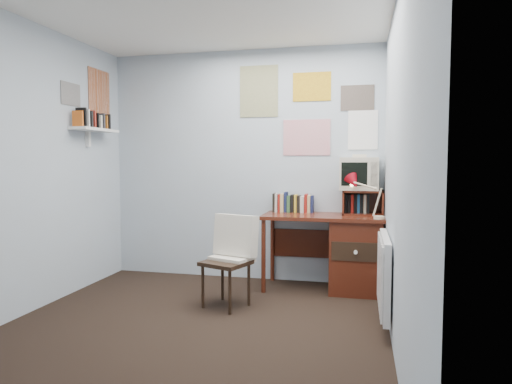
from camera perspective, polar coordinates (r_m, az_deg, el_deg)
ground at (r=3.60m, az=-8.95°, el=-17.35°), size 3.50×3.50×0.00m
back_wall at (r=5.02m, az=-1.64°, el=3.32°), size 3.00×0.02×2.50m
left_wall at (r=4.16m, az=-28.71°, el=2.69°), size 0.02×3.50×2.50m
right_wall at (r=3.12m, az=17.29°, el=2.73°), size 0.02×3.50×2.50m
desk at (r=4.68m, az=11.65°, el=-7.23°), size 1.20×0.55×0.76m
desk_chair at (r=4.11m, az=-3.79°, el=-8.84°), size 0.52×0.51×0.79m
desk_lamp at (r=4.41m, az=15.18°, el=-0.88°), size 0.30×0.27×0.37m
tv_riser at (r=4.72m, az=13.20°, el=-1.27°), size 0.40×0.30×0.25m
crt_tv at (r=4.72m, az=12.78°, el=2.44°), size 0.38×0.35×0.36m
book_row at (r=4.83m, az=5.70°, el=-1.24°), size 0.60×0.14×0.22m
radiator at (r=3.77m, az=15.77°, el=-9.79°), size 0.09×0.80×0.60m
wall_shelf at (r=4.99m, az=-19.50°, el=7.34°), size 0.20×0.62×0.24m
posters_back at (r=4.92m, az=6.38°, el=10.28°), size 1.20×0.01×0.90m
posters_left at (r=5.08m, az=-20.52°, el=11.56°), size 0.01×0.70×0.60m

